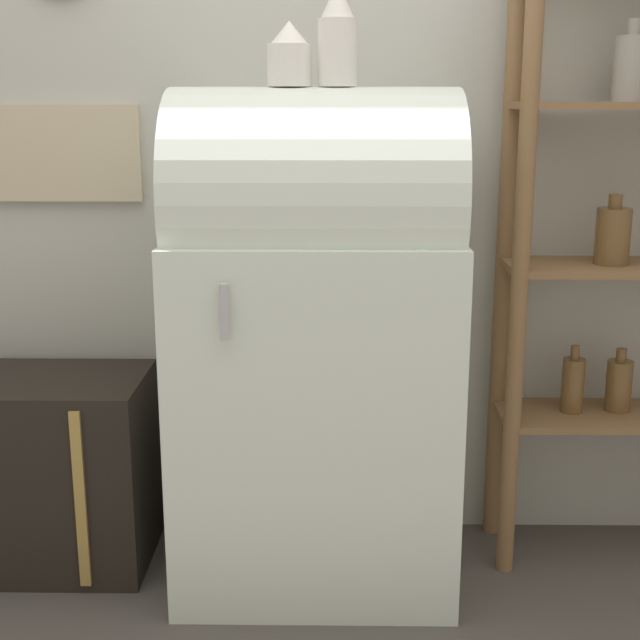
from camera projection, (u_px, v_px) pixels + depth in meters
name	position (u px, v px, depth m)	size (l,w,h in m)	color
ground_plane	(313.00, 617.00, 2.43)	(12.00, 12.00, 0.00)	#4C4742
wall_back	(315.00, 107.00, 2.66)	(7.00, 0.09, 2.70)	#B7B7AD
refrigerator	(315.00, 339.00, 2.51)	(0.78, 0.62, 1.41)	silver
suitcase_trunk	(40.00, 470.00, 2.67)	(0.65, 0.41, 0.58)	black
shelf_unit	(639.00, 220.00, 2.54)	(0.76, 0.29, 1.82)	olive
vase_left	(289.00, 56.00, 2.33)	(0.12, 0.12, 0.17)	white
vase_center	(337.00, 38.00, 2.32)	(0.10, 0.10, 0.26)	white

